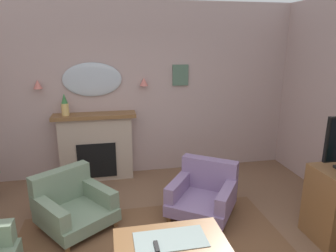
{
  "coord_description": "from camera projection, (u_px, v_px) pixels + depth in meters",
  "views": [
    {
      "loc": [
        -0.42,
        -2.53,
        2.33
      ],
      "look_at": [
        0.39,
        1.53,
        1.18
      ],
      "focal_mm": 32.72,
      "sensor_mm": 36.0,
      "label": 1
    }
  ],
  "objects": [
    {
      "name": "framed_picture",
      "position": [
        180.0,
        75.0,
        5.34
      ],
      "size": [
        0.28,
        0.03,
        0.36
      ],
      "primitive_type": "cube",
      "color": "#4C6B56"
    },
    {
      "name": "coffee_table",
      "position": [
        170.0,
        245.0,
        3.02
      ],
      "size": [
        1.1,
        0.6,
        0.45
      ],
      "color": "brown",
      "rests_on": "ground"
    },
    {
      "name": "armchair_by_coffee_table",
      "position": [
        72.0,
        204.0,
        3.93
      ],
      "size": [
        1.13,
        1.13,
        0.71
      ],
      "color": "gray",
      "rests_on": "ground"
    },
    {
      "name": "armchair_near_fireplace",
      "position": [
        204.0,
        192.0,
        4.24
      ],
      "size": [
        1.13,
        1.13,
        0.71
      ],
      "color": "gray",
      "rests_on": "ground"
    },
    {
      "name": "wall_mirror",
      "position": [
        92.0,
        80.0,
        5.06
      ],
      "size": [
        0.96,
        0.06,
        0.56
      ],
      "primitive_type": "ellipsoid",
      "color": "#B2BCC6"
    },
    {
      "name": "wall_sconce_right",
      "position": [
        144.0,
        82.0,
        5.18
      ],
      "size": [
        0.14,
        0.14,
        0.14
      ],
      "primitive_type": "cone",
      "color": "#D17066"
    },
    {
      "name": "fireplace",
      "position": [
        96.0,
        147.0,
        5.23
      ],
      "size": [
        1.36,
        0.36,
        1.16
      ],
      "color": "tan",
      "rests_on": "ground"
    },
    {
      "name": "wall_sconce_left",
      "position": [
        38.0,
        84.0,
        4.86
      ],
      "size": [
        0.14,
        0.14,
        0.14
      ],
      "primitive_type": "cone",
      "color": "#D17066"
    },
    {
      "name": "mantel_vase_right",
      "position": [
        65.0,
        106.0,
        4.91
      ],
      "size": [
        0.12,
        0.12,
        0.36
      ],
      "color": "tan",
      "rests_on": "fireplace"
    },
    {
      "name": "tv_remote",
      "position": [
        157.0,
        247.0,
        2.89
      ],
      "size": [
        0.04,
        0.16,
        0.02
      ],
      "primitive_type": "cube",
      "color": "black",
      "rests_on": "coffee_table"
    },
    {
      "name": "wall_back",
      "position": [
        132.0,
        91.0,
        5.32
      ],
      "size": [
        6.7,
        0.1,
        2.98
      ],
      "primitive_type": "cube",
      "color": "#B29993",
      "rests_on": "ground"
    }
  ]
}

